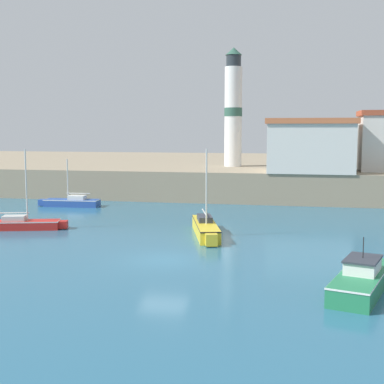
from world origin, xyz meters
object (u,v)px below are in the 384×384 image
Objects in this scene: sailboat_yellow_4 at (206,228)px; harbor_shed_near_wharf at (311,145)px; motorboat_green_0 at (362,279)px; lighthouse at (233,109)px; sailboat_red_3 at (23,224)px; sailboat_blue_5 at (71,202)px.

sailboat_yellow_4 is 0.85× the size of harbor_shed_near_wharf.
sailboat_yellow_4 is at bearing 128.89° from motorboat_green_0.
motorboat_green_0 is at bearing -74.25° from lighthouse.
motorboat_green_0 is 0.92× the size of sailboat_yellow_4.
lighthouse is at bearing 143.81° from harbor_shed_near_wharf.
harbor_shed_near_wharf is (-1.63, 28.28, 4.84)m from motorboat_green_0.
motorboat_green_0 is 23.59m from sailboat_red_3.
sailboat_red_3 is at bearing -115.93° from lighthouse.
sailboat_yellow_4 is at bearing 1.63° from sailboat_red_3.
harbor_shed_near_wharf is (8.00, -5.85, -3.56)m from lighthouse.
lighthouse is at bearing 92.64° from sailboat_yellow_4.
sailboat_red_3 is 0.70× the size of harbor_shed_near_wharf.
sailboat_yellow_4 is 17.53m from sailboat_blue_5.
motorboat_green_0 is 36.45m from lighthouse.
sailboat_yellow_4 is at bearing -111.36° from harbor_shed_near_wharf.
motorboat_green_0 is 28.74m from harbor_shed_near_wharf.
sailboat_blue_5 is 0.44× the size of lighthouse.
harbor_shed_near_wharf is at bearing 18.84° from sailboat_blue_5.
sailboat_red_3 reaches higher than motorboat_green_0.
harbor_shed_near_wharf reaches higher than sailboat_blue_5.
sailboat_red_3 is at bearing -137.39° from harbor_shed_near_wharf.
harbor_shed_near_wharf is (19.62, 18.05, 4.98)m from sailboat_red_3.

